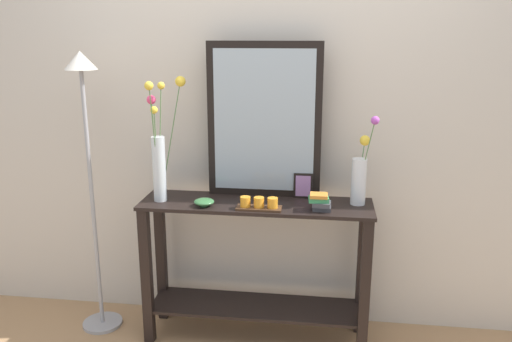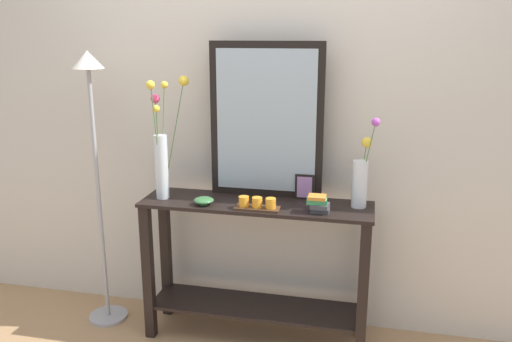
# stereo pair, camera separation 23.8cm
# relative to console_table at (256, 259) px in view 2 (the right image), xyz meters

# --- Properties ---
(ground_plane) EXTENTS (7.00, 6.00, 0.02)m
(ground_plane) POSITION_rel_console_table_xyz_m (0.00, 0.00, -0.51)
(ground_plane) COLOR #A87F56
(wall_back) EXTENTS (6.40, 0.08, 2.70)m
(wall_back) POSITION_rel_console_table_xyz_m (0.00, 0.29, 0.85)
(wall_back) COLOR beige
(wall_back) RESTS_ON ground
(console_table) EXTENTS (1.30, 0.35, 0.84)m
(console_table) POSITION_rel_console_table_xyz_m (0.00, 0.00, 0.00)
(console_table) COLOR black
(console_table) RESTS_ON ground
(mirror_leaning) EXTENTS (0.65, 0.03, 0.88)m
(mirror_leaning) POSITION_rel_console_table_xyz_m (0.03, 0.14, 0.78)
(mirror_leaning) COLOR black
(mirror_leaning) RESTS_ON console_table
(tall_vase_left) EXTENTS (0.21, 0.25, 0.69)m
(tall_vase_left) POSITION_rel_console_table_xyz_m (-0.54, -0.02, 0.62)
(tall_vase_left) COLOR silver
(tall_vase_left) RESTS_ON console_table
(vase_right) EXTENTS (0.13, 0.14, 0.50)m
(vase_right) POSITION_rel_console_table_xyz_m (0.57, 0.06, 0.51)
(vase_right) COLOR silver
(vase_right) RESTS_ON console_table
(candle_tray) EXTENTS (0.24, 0.09, 0.07)m
(candle_tray) POSITION_rel_console_table_xyz_m (0.03, -0.11, 0.37)
(candle_tray) COLOR #472D1C
(candle_tray) RESTS_ON console_table
(picture_frame_small) EXTENTS (0.11, 0.01, 0.15)m
(picture_frame_small) POSITION_rel_console_table_xyz_m (0.26, 0.12, 0.42)
(picture_frame_small) COLOR black
(picture_frame_small) RESTS_ON console_table
(decorative_bowl) EXTENTS (0.11, 0.11, 0.04)m
(decorative_bowl) POSITION_rel_console_table_xyz_m (-0.27, -0.10, 0.37)
(decorative_bowl) COLOR #38703D
(decorative_bowl) RESTS_ON console_table
(book_stack) EXTENTS (0.12, 0.10, 0.09)m
(book_stack) POSITION_rel_console_table_xyz_m (0.36, -0.08, 0.39)
(book_stack) COLOR #424247
(book_stack) RESTS_ON console_table
(floor_lamp) EXTENTS (0.24, 0.24, 1.67)m
(floor_lamp) POSITION_rel_console_table_xyz_m (-0.97, -0.01, 0.63)
(floor_lamp) COLOR #9E9EA3
(floor_lamp) RESTS_ON ground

